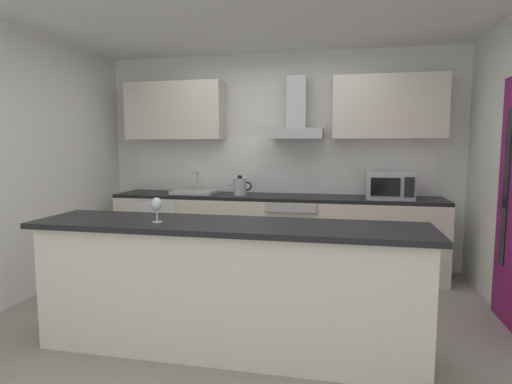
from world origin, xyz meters
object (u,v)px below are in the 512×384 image
(refrigerator, at_px, (164,231))
(range_hood, at_px, (297,119))
(oven, at_px, (294,234))
(kettle, at_px, (240,186))
(microwave, at_px, (390,185))
(wine_glass, at_px, (157,205))
(sink, at_px, (195,191))

(refrigerator, relative_size, range_hood, 1.18)
(oven, relative_size, kettle, 2.77)
(kettle, bearing_deg, range_hood, 14.26)
(oven, relative_size, refrigerator, 0.94)
(microwave, relative_size, kettle, 1.73)
(oven, xyz_separation_m, wine_glass, (-0.73, -2.08, 0.60))
(range_hood, distance_m, wine_glass, 2.44)
(oven, height_order, sink, sink)
(refrigerator, xyz_separation_m, microwave, (2.67, -0.03, 0.62))
(refrigerator, height_order, wine_glass, wine_glass)
(wine_glass, bearing_deg, microwave, 49.18)
(refrigerator, distance_m, range_hood, 2.13)
(sink, distance_m, wine_glass, 2.15)
(oven, distance_m, refrigerator, 1.63)
(range_hood, bearing_deg, oven, -90.00)
(sink, xyz_separation_m, wine_glass, (0.49, -2.09, 0.14))
(kettle, bearing_deg, sink, 175.61)
(microwave, height_order, wine_glass, microwave)
(refrigerator, bearing_deg, oven, 0.10)
(kettle, relative_size, range_hood, 0.40)
(sink, relative_size, wine_glass, 2.81)
(microwave, bearing_deg, range_hood, 171.43)
(microwave, height_order, range_hood, range_hood)
(oven, xyz_separation_m, microwave, (1.04, -0.03, 0.59))
(refrigerator, xyz_separation_m, wine_glass, (0.90, -2.08, 0.64))
(refrigerator, relative_size, sink, 1.70)
(oven, xyz_separation_m, sink, (-1.22, 0.01, 0.47))
(sink, bearing_deg, refrigerator, -178.05)
(sink, xyz_separation_m, kettle, (0.58, -0.04, 0.08))
(oven, distance_m, wine_glass, 2.29)
(microwave, relative_size, range_hood, 0.69)
(oven, height_order, microwave, microwave)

